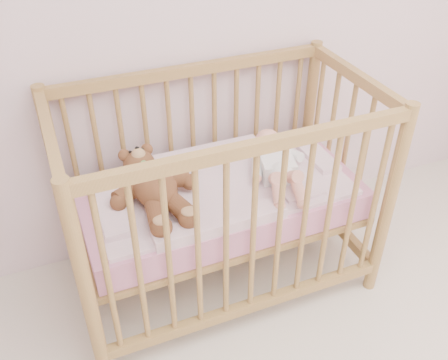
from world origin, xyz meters
name	(u,v)px	position (x,y,z in m)	size (l,w,h in m)	color
crib	(220,196)	(-0.13, 1.60, 0.50)	(1.36, 0.76, 1.00)	#A87F47
mattress	(220,198)	(-0.13, 1.60, 0.49)	(1.22, 0.62, 0.13)	pink
blanket	(220,185)	(-0.13, 1.60, 0.56)	(1.10, 0.58, 0.06)	#D08FA5
baby	(276,161)	(0.13, 1.58, 0.64)	(0.27, 0.56, 0.13)	white
teddy_bear	(155,187)	(-0.42, 1.58, 0.65)	(0.39, 0.56, 0.16)	brown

